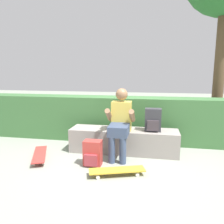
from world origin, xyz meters
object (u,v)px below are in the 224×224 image
bench_main (124,141)px  person_skater (120,121)px  backpack_on_bench (153,120)px  skateboard_beside_bench (40,154)px  backpack_on_ground (93,153)px  skateboard_near_person (117,170)px

bench_main → person_skater: person_skater is taller
person_skater → backpack_on_bench: bearing=20.5°
skateboard_beside_bench → backpack_on_ground: bearing=-5.1°
backpack_on_ground → person_skater: bearing=51.2°
backpack_on_bench → backpack_on_ground: size_ratio=1.00×
skateboard_near_person → backpack_on_bench: 1.20m
backpack_on_bench → backpack_on_ground: bearing=-144.2°
backpack_on_bench → backpack_on_ground: (-0.92, -0.66, -0.43)m
bench_main → person_skater: bearing=-98.9°
skateboard_near_person → backpack_on_bench: (0.48, 0.95, 0.55)m
bench_main → skateboard_near_person: size_ratio=2.38×
bench_main → backpack_on_ground: bench_main is taller
bench_main → skateboard_beside_bench: 1.49m
skateboard_near_person → backpack_on_ground: (-0.44, 0.28, 0.12)m
person_skater → backpack_on_bench: person_skater is taller
person_skater → backpack_on_ground: (-0.37, -0.46, -0.44)m
bench_main → backpack_on_bench: backpack_on_bench is taller
person_skater → backpack_on_ground: bearing=-128.8°
bench_main → skateboard_near_person: 0.97m
person_skater → skateboard_near_person: 0.93m
bench_main → person_skater: size_ratio=1.66×
bench_main → person_skater: 0.47m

